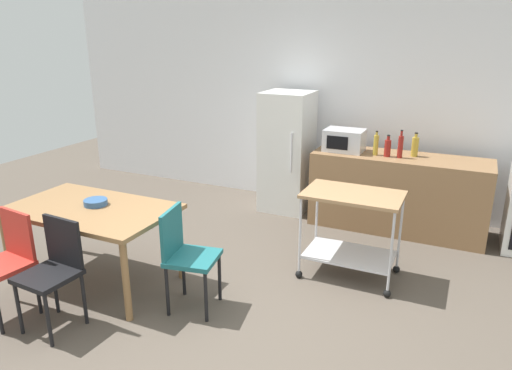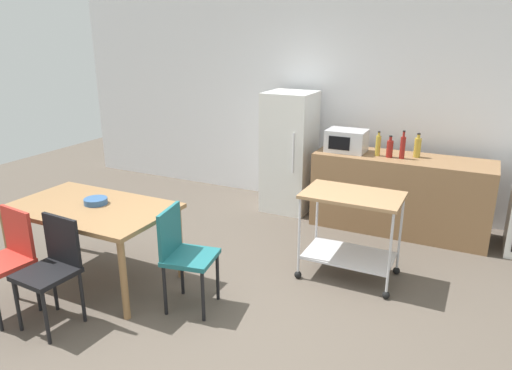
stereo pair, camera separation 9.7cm
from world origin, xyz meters
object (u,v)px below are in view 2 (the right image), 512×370
(kitchen_cart, at_px, (351,222))
(microwave, at_px, (346,141))
(chair_black, at_px, (52,265))
(chair_red, at_px, (8,255))
(bottle_vinegar, at_px, (403,147))
(bottle_sparkling_water, at_px, (417,147))
(refrigerator, at_px, (289,152))
(dining_table, at_px, (91,214))
(bottle_hot_sauce, at_px, (378,145))
(chair_teal, at_px, (183,251))
(fruit_bowl, at_px, (96,201))
(bottle_soda, at_px, (390,148))

(kitchen_cart, bearing_deg, microwave, 108.64)
(chair_black, relative_size, chair_red, 1.00)
(bottle_vinegar, distance_m, bottle_sparkling_water, 0.20)
(chair_red, xyz_separation_m, refrigerator, (1.14, 3.30, 0.26))
(kitchen_cart, distance_m, bottle_vinegar, 1.39)
(bottle_vinegar, bearing_deg, microwave, 175.26)
(dining_table, bearing_deg, bottle_hot_sauce, 49.49)
(microwave, bearing_deg, chair_black, -114.84)
(microwave, bearing_deg, chair_teal, -105.01)
(kitchen_cart, relative_size, bottle_hot_sauce, 3.19)
(chair_red, bearing_deg, bottle_sparkling_water, 56.93)
(chair_teal, height_order, fruit_bowl, chair_teal)
(chair_red, xyz_separation_m, microwave, (1.92, 3.18, 0.51))
(kitchen_cart, bearing_deg, bottle_soda, 87.07)
(chair_red, height_order, kitchen_cart, chair_red)
(dining_table, xyz_separation_m, bottle_sparkling_water, (2.49, 2.55, 0.35))
(bottle_hot_sauce, relative_size, bottle_soda, 1.13)
(chair_black, bearing_deg, refrigerator, 81.93)
(refrigerator, height_order, fruit_bowl, refrigerator)
(bottle_vinegar, bearing_deg, bottle_hot_sauce, 177.85)
(refrigerator, xyz_separation_m, bottle_sparkling_water, (1.58, -0.04, 0.24))
(refrigerator, relative_size, fruit_bowl, 7.28)
(refrigerator, bearing_deg, chair_teal, -87.47)
(dining_table, distance_m, bottle_sparkling_water, 3.58)
(microwave, bearing_deg, kitchen_cart, -71.36)
(microwave, bearing_deg, bottle_sparkling_water, 6.14)
(dining_table, xyz_separation_m, fruit_bowl, (0.01, 0.06, 0.11))
(bottle_vinegar, height_order, bottle_sparkling_water, bottle_vinegar)
(dining_table, relative_size, bottle_vinegar, 4.68)
(microwave, xyz_separation_m, bottle_hot_sauce, (0.38, -0.04, -0.01))
(microwave, relative_size, bottle_sparkling_water, 1.66)
(fruit_bowl, bearing_deg, chair_black, -73.04)
(bottle_hot_sauce, distance_m, bottle_vinegar, 0.28)
(chair_red, xyz_separation_m, fruit_bowl, (0.24, 0.78, 0.26))
(microwave, xyz_separation_m, fruit_bowl, (-1.68, -2.40, -0.25))
(kitchen_cart, bearing_deg, fruit_bowl, -153.77)
(bottle_vinegar, relative_size, fruit_bowl, 1.51)
(bottle_soda, bearing_deg, chair_red, -128.00)
(kitchen_cart, bearing_deg, dining_table, -152.46)
(chair_black, relative_size, bottle_sparkling_water, 3.22)
(refrigerator, bearing_deg, kitchen_cart, -50.02)
(microwave, relative_size, bottle_hot_sauce, 1.61)
(chair_teal, bearing_deg, bottle_soda, -36.29)
(chair_black, height_order, chair_red, same)
(chair_black, relative_size, bottle_hot_sauce, 3.12)
(chair_red, bearing_deg, refrigerator, 77.72)
(microwave, bearing_deg, bottle_vinegar, -4.74)
(bottle_hot_sauce, height_order, bottle_soda, bottle_hot_sauce)
(bottle_soda, xyz_separation_m, fruit_bowl, (-2.20, -2.34, -0.23))
(fruit_bowl, bearing_deg, chair_red, -107.22)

